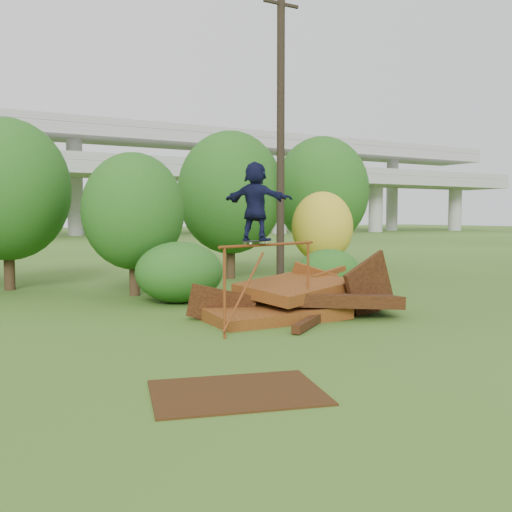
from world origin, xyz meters
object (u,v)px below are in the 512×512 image
skater (256,201)px  flat_plate (237,392)px  scrap_pile (301,300)px  utility_pole (281,133)px

skater → flat_plate: (-2.35, -3.59, -2.79)m
scrap_pile → flat_plate: scrap_pile is taller
scrap_pile → utility_pole: bearing=62.6°
scrap_pile → skater: bearing=-150.6°
flat_plate → skater: bearing=56.8°
scrap_pile → utility_pole: utility_pole is taller
flat_plate → utility_pole: 13.71m
scrap_pile → skater: 3.25m
scrap_pile → flat_plate: size_ratio=2.33×
skater → utility_pole: utility_pole is taller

